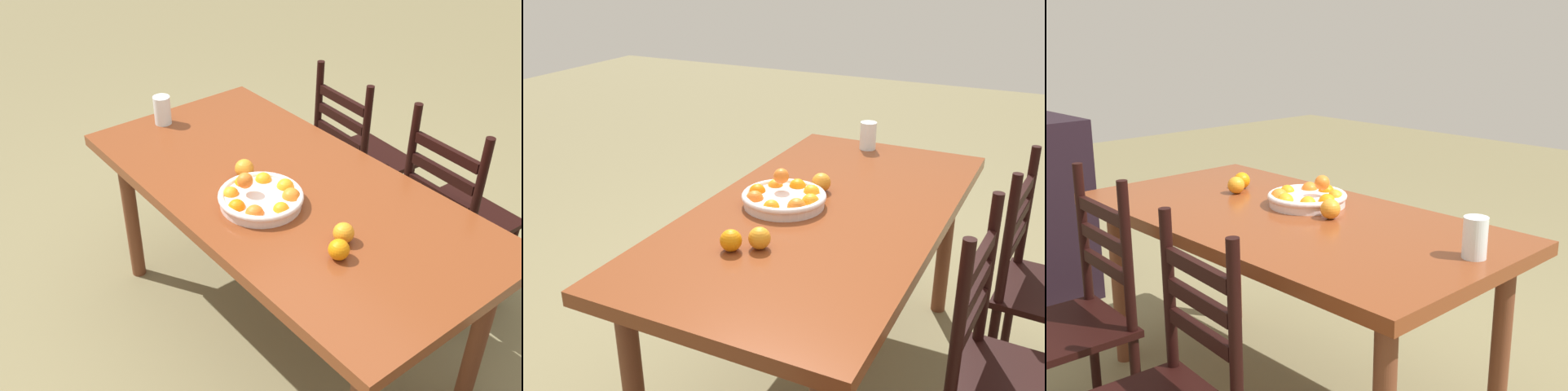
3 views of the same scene
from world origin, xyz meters
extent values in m
plane|color=olive|center=(0.00, 0.00, 0.00)|extent=(12.00, 12.00, 0.00)
cube|color=brown|center=(0.00, 0.00, 0.75)|extent=(1.71, 0.86, 0.05)
cylinder|color=brown|center=(-0.74, -0.31, 0.36)|extent=(0.07, 0.07, 0.72)
cylinder|color=brown|center=(-0.74, 0.31, 0.36)|extent=(0.07, 0.07, 0.72)
cylinder|color=black|center=(-0.17, 0.63, 0.22)|extent=(0.04, 0.04, 0.43)
cylinder|color=black|center=(-0.52, 0.65, 0.22)|extent=(0.04, 0.04, 0.43)
cylinder|color=black|center=(-0.17, 0.63, 0.71)|extent=(0.04, 0.04, 0.50)
cylinder|color=black|center=(-0.52, 0.65, 0.71)|extent=(0.04, 0.04, 0.50)
cube|color=black|center=(-0.35, 0.64, 0.63)|extent=(0.31, 0.05, 0.04)
cube|color=black|center=(-0.35, 0.64, 0.73)|extent=(0.31, 0.05, 0.04)
cube|color=black|center=(-0.35, 0.64, 0.82)|extent=(0.31, 0.05, 0.04)
cube|color=black|center=(0.29, 0.77, 0.45)|extent=(0.43, 0.43, 0.03)
cylinder|color=black|center=(0.46, 0.59, 0.72)|extent=(0.04, 0.04, 0.52)
cylinder|color=black|center=(0.11, 0.60, 0.72)|extent=(0.04, 0.04, 0.52)
cube|color=black|center=(0.28, 0.60, 0.65)|extent=(0.32, 0.04, 0.04)
cube|color=black|center=(0.28, 0.60, 0.74)|extent=(0.32, 0.04, 0.04)
cube|color=black|center=(0.28, 0.60, 0.84)|extent=(0.32, 0.04, 0.04)
cylinder|color=silver|center=(0.04, -0.14, 0.79)|extent=(0.30, 0.30, 0.04)
torus|color=silver|center=(0.04, -0.14, 0.81)|extent=(0.31, 0.31, 0.02)
sphere|color=orange|center=(0.15, -0.14, 0.80)|extent=(0.06, 0.06, 0.06)
sphere|color=orange|center=(0.11, -0.06, 0.81)|extent=(0.07, 0.07, 0.07)
sphere|color=orange|center=(0.04, -0.03, 0.81)|extent=(0.07, 0.07, 0.07)
sphere|color=orange|center=(-0.04, -0.07, 0.81)|extent=(0.06, 0.06, 0.06)
sphere|color=orange|center=(-0.07, -0.14, 0.81)|extent=(0.07, 0.07, 0.07)
sphere|color=orange|center=(-0.04, -0.22, 0.80)|extent=(0.06, 0.06, 0.06)
sphere|color=orange|center=(0.04, -0.26, 0.81)|extent=(0.06, 0.06, 0.06)
sphere|color=orange|center=(0.11, -0.23, 0.81)|extent=(0.07, 0.07, 0.07)
sphere|color=orange|center=(-0.01, -0.18, 0.87)|extent=(0.06, 0.06, 0.06)
sphere|color=orange|center=(-0.15, -0.08, 0.81)|extent=(0.07, 0.07, 0.07)
sphere|color=orange|center=(0.43, -0.13, 0.81)|extent=(0.07, 0.07, 0.07)
sphere|color=orange|center=(0.38, -0.06, 0.81)|extent=(0.07, 0.07, 0.07)
cylinder|color=silver|center=(-0.75, -0.09, 0.84)|extent=(0.08, 0.08, 0.13)
camera|label=1|loc=(1.50, -1.28, 2.05)|focal=42.43mm
camera|label=2|loc=(1.88, 0.78, 1.66)|focal=41.77mm
camera|label=3|loc=(-1.76, 1.59, 1.47)|focal=45.43mm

